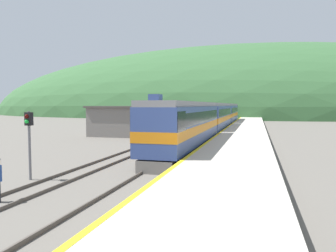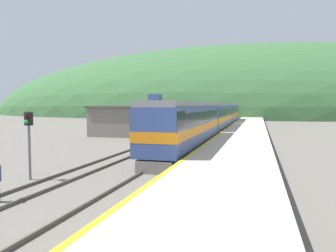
# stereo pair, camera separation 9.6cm
# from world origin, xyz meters

# --- Properties ---
(track_main) EXTENTS (1.52, 180.00, 0.16)m
(track_main) POSITION_xyz_m (0.00, 70.00, 0.08)
(track_main) COLOR #4C443D
(track_main) RESTS_ON ground
(track_siding) EXTENTS (1.52, 180.00, 0.16)m
(track_siding) POSITION_xyz_m (-4.35, 70.00, 0.08)
(track_siding) COLOR #4C443D
(track_siding) RESTS_ON ground
(platform) EXTENTS (5.29, 140.00, 0.92)m
(platform) POSITION_xyz_m (4.24, 50.00, 0.45)
(platform) COLOR #BCB5A5
(platform) RESTS_ON ground
(distant_hills) EXTENTS (222.92, 100.32, 54.73)m
(distant_hills) POSITION_xyz_m (0.00, 136.71, 0.00)
(distant_hills) COLOR #335B33
(distant_hills) RESTS_ON ground
(station_shed) EXTENTS (9.30, 4.73, 3.92)m
(station_shed) POSITION_xyz_m (-10.71, 39.81, 1.98)
(station_shed) COLOR slate
(station_shed) RESTS_ON ground
(express_train_lead_car) EXTENTS (2.88, 19.25, 4.68)m
(express_train_lead_car) POSITION_xyz_m (0.00, 27.87, 2.36)
(express_train_lead_car) COLOR black
(express_train_lead_car) RESTS_ON ground
(carriage_second) EXTENTS (2.87, 19.05, 4.32)m
(carriage_second) POSITION_xyz_m (0.00, 48.14, 2.35)
(carriage_second) COLOR black
(carriage_second) RESTS_ON ground
(carriage_third) EXTENTS (2.87, 19.05, 4.32)m
(carriage_third) POSITION_xyz_m (0.00, 68.06, 2.35)
(carriage_third) COLOR black
(carriage_third) RESTS_ON ground
(signal_post_siding) EXTENTS (0.36, 0.42, 3.71)m
(signal_post_siding) POSITION_xyz_m (-6.04, 15.50, 2.67)
(signal_post_siding) COLOR slate
(signal_post_siding) RESTS_ON ground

